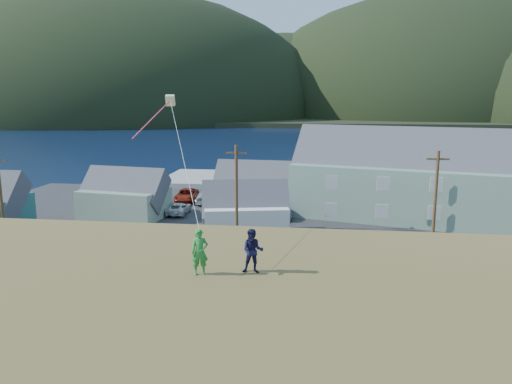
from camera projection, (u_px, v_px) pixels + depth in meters
ground at (253, 276)px, 37.52m from camera, size 900.00×900.00×0.00m
grass_strip at (250, 285)px, 35.57m from camera, size 110.00×8.00×0.10m
waterfront_lot at (274, 220)px, 54.06m from camera, size 72.00×36.00×0.12m
wharf at (249, 180)px, 77.13m from camera, size 26.00×14.00×0.90m
far_shore at (314, 113)px, 358.59m from camera, size 900.00×320.00×2.00m
far_hills at (372, 114)px, 304.64m from camera, size 760.00×265.00×143.00m
lodge at (455, 180)px, 52.33m from camera, size 35.55×18.00×12.05m
shed_palegreen_near at (124, 195)px, 54.72m from camera, size 10.04×7.17×6.71m
shed_white at (246, 211)px, 47.34m from camera, size 9.12×6.97×6.53m
shed_palegreen_far at (255, 185)px, 61.21m from camera, size 10.29×6.37×6.64m
utility_poles at (222, 209)px, 38.42m from camera, size 34.37×0.24×9.56m
parked_cars at (204, 202)px, 59.41m from camera, size 21.53×13.07×1.54m
kite_flyer_green at (200, 252)px, 17.25m from camera, size 0.68×0.56×1.62m
kite_flyer_navy at (253, 251)px, 17.42m from camera, size 0.80×0.63×1.58m
kite_rig at (168, 105)px, 25.67m from camera, size 2.52×4.97×11.05m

